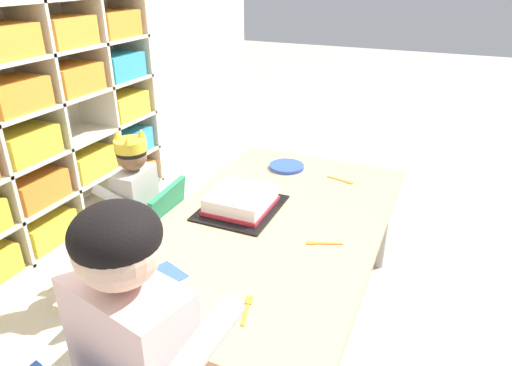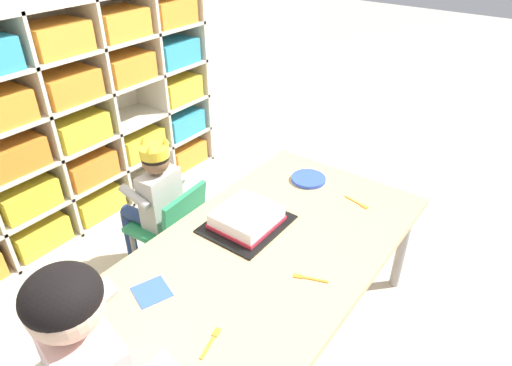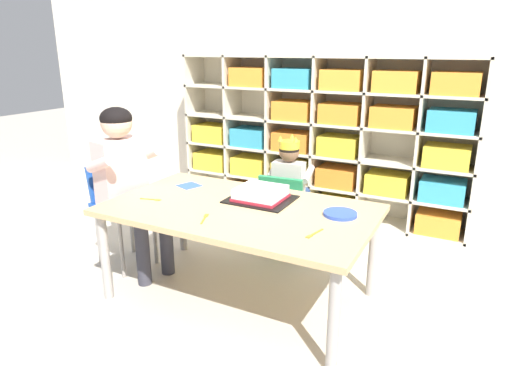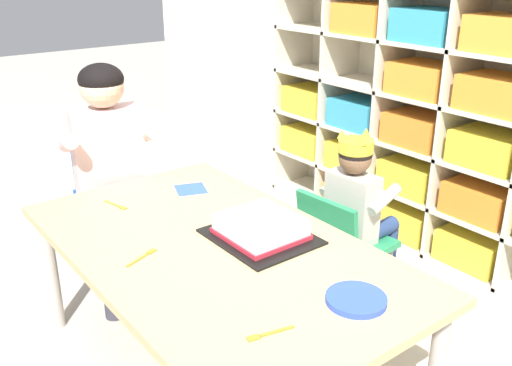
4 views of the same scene
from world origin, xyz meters
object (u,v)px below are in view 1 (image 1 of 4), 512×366
Objects in this scene: activity_table at (272,232)px; fork_beside_plate_stack at (322,243)px; paper_plate_stack at (287,166)px; fork_near_child_seat at (342,180)px; child_with_crown at (129,196)px; fork_by_napkin at (247,308)px; classroom_chair_blue at (151,228)px; birthday_cake_on_tray at (241,202)px; adult_helper_seated at (154,339)px.

activity_table is 0.25m from fork_beside_plate_stack.
paper_plate_stack reaches higher than fork_near_child_seat.
paper_plate_stack is (0.53, -0.58, 0.04)m from child_with_crown.
fork_beside_plate_stack is at bearing 80.91° from child_with_crown.
child_with_crown reaches higher than fork_beside_plate_stack.
fork_by_napkin is 0.98× the size of fork_beside_plate_stack.
child_with_crown is at bearing -90.43° from classroom_chair_blue.
birthday_cake_on_tray is at bearing 90.55° from child_with_crown.
paper_plate_stack is (0.53, 0.13, 0.06)m from activity_table.
child_with_crown is 0.98m from fork_by_napkin.
birthday_cake_on_tray is 2.06× the size of paper_plate_stack.
child_with_crown is at bearing 42.31° from fork_near_child_seat.
classroom_chair_blue is 0.50m from birthday_cake_on_tray.
fork_near_child_seat and fork_by_napkin have the same top height.
birthday_cake_on_tray is (0.05, 0.16, 0.08)m from activity_table.
birthday_cake_on_tray is at bearing 72.79° from activity_table.
classroom_chair_blue is 0.71× the size of child_with_crown.
classroom_chair_blue is 4.53× the size of fork_beside_plate_stack.
paper_plate_stack is (1.33, 0.14, -0.09)m from adult_helper_seated.
birthday_cake_on_tray reaches higher than classroom_chair_blue.
birthday_cake_on_tray is (0.04, -0.45, 0.22)m from classroom_chair_blue.
adult_helper_seated reaches higher than fork_by_napkin.
adult_helper_seated is at bearing 32.95° from classroom_chair_blue.
activity_table is 4.04× the size of birthday_cake_on_tray.
activity_table is 0.19m from birthday_cake_on_tray.
paper_plate_stack is at bearing 132.89° from classroom_chair_blue.
child_with_crown reaches higher than fork_near_child_seat.
fork_near_child_seat is 1.00m from fork_by_napkin.
classroom_chair_blue is 0.57× the size of adult_helper_seated.
fork_beside_plate_stack is at bearing -107.77° from birthday_cake_on_tray.
fork_by_napkin is (0.29, -0.12, -0.10)m from adult_helper_seated.
activity_table is at bearing 84.75° from classroom_chair_blue.
activity_table is at bearing 179.13° from fork_by_napkin.
activity_table is at bearing -166.07° from paper_plate_stack.
adult_helper_seated is at bearing 37.44° from child_with_crown.
adult_helper_seated is 5.96× the size of paper_plate_stack.
adult_helper_seated reaches higher than activity_table.
classroom_chair_blue is 1.06m from adult_helper_seated.
fork_near_child_seat is at bearing -97.14° from paper_plate_stack.
classroom_chair_blue is at bearing 89.57° from child_with_crown.
classroom_chair_blue is 0.87m from fork_beside_plate_stack.
child_with_crown is 6.19× the size of fork_near_child_seat.
fork_near_child_seat is (1.30, -0.16, -0.10)m from adult_helper_seated.
child_with_crown reaches higher than activity_table.
fork_by_napkin is (-0.56, -0.28, -0.03)m from birthday_cake_on_tray.
adult_helper_seated is (-0.81, -0.62, 0.28)m from classroom_chair_blue.
fork_beside_plate_stack is at bearing 109.71° from fork_near_child_seat.
child_with_crown is at bearing 94.93° from birthday_cake_on_tray.
fork_by_napkin is at bearing 54.17° from child_with_crown.
fork_beside_plate_stack is at bearing -108.17° from activity_table.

